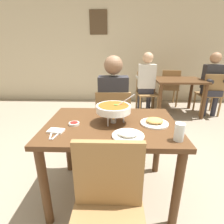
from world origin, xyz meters
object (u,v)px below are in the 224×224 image
Objects in this scene: curry_bowl at (113,109)px; patron_bg_left at (146,79)px; diner_main at (113,102)px; sauce_dish at (74,124)px; chair_bg_left at (146,90)px; chair_diner_main at (113,120)px; appetizer_plate at (154,122)px; chair_bg_middle at (211,92)px; dining_table_far at (178,86)px; rice_plate at (128,134)px; drink_glass at (179,133)px; chair_viewer_empty at (108,211)px; chair_bg_right at (169,86)px; patron_bg_middle at (212,81)px; dining_table_main at (112,136)px.

patron_bg_left is (0.66, 2.40, -0.15)m from curry_bowl.
diner_main reaches higher than sauce_dish.
diner_main reaches higher than chair_bg_left.
appetizer_plate is at bearing -62.01° from chair_diner_main.
chair_bg_middle is (1.65, 2.28, -0.28)m from appetizer_plate.
dining_table_far is at bearing 67.43° from appetizer_plate.
drink_glass reaches higher than rice_plate.
dining_table_far is (1.36, 1.67, 0.12)m from chair_diner_main.
chair_viewer_empty reaches higher than appetizer_plate.
chair_diner_main is at bearing -121.07° from chair_bg_right.
diner_main is at bearing -111.70° from patron_bg_left.
patron_bg_middle reaches higher than appetizer_plate.
sauce_dish is (-0.32, -0.77, 0.03)m from diner_main.
dining_table_main is at bearing -105.57° from patron_bg_left.
chair_bg_left is at bearing 78.12° from rice_plate.
chair_bg_left is at bearing 61.63° from patron_bg_left.
dining_table_far is (1.68, 2.40, -0.15)m from sauce_dish.
patron_bg_middle is (1.55, 2.59, -0.08)m from drink_glass.
diner_main reaches higher than appetizer_plate.
drink_glass is 0.14× the size of chair_bg_left.
diner_main is 1.46× the size of chair_viewer_empty.
dining_table_far is 1.11× the size of chair_bg_left.
drink_glass reaches higher than appetizer_plate.
chair_bg_left is at bearing 68.45° from chair_diner_main.
patron_bg_left is (0.67, 1.73, 0.24)m from chair_diner_main.
rice_plate is 0.27× the size of chair_bg_right.
dining_table_main is 0.87× the size of patron_bg_left.
rice_plate is at bearing -82.31° from diner_main.
sauce_dish is at bearing -135.04° from patron_bg_middle.
patron_bg_middle is (2.03, 2.97, 0.24)m from chair_viewer_empty.
patron_bg_left is (-0.68, 0.06, 0.12)m from dining_table_far.
chair_bg_left is (0.70, 2.47, -0.13)m from dining_table_main.
chair_viewer_empty is 3.61m from patron_bg_middle.
drink_glass is (0.12, -0.28, 0.04)m from appetizer_plate.
chair_bg_left is at bearing 171.22° from chair_bg_middle.
sauce_dish is (-0.32, -0.04, 0.14)m from dining_table_main.
chair_bg_middle is at bearing 54.00° from appetizer_plate.
chair_viewer_empty is 1.00× the size of chair_bg_left.
chair_diner_main and chair_bg_middle have the same top height.
appetizer_plate is at bearing 112.36° from drink_glass.
curry_bowl reaches higher than dining_table_main.
drink_glass is at bearing -67.64° from appetizer_plate.
diner_main is (0.00, 0.73, 0.11)m from dining_table_main.
chair_diner_main is 0.90× the size of dining_table_far.
chair_bg_right is at bearing 137.59° from chair_bg_middle.
chair_diner_main is 2.58m from chair_bg_right.
sauce_dish is at bearing -112.61° from diner_main.
diner_main is 2.56m from chair_bg_middle.
rice_plate is at bearing 72.50° from chair_viewer_empty.
rice_plate and appetizer_plate have the same top height.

